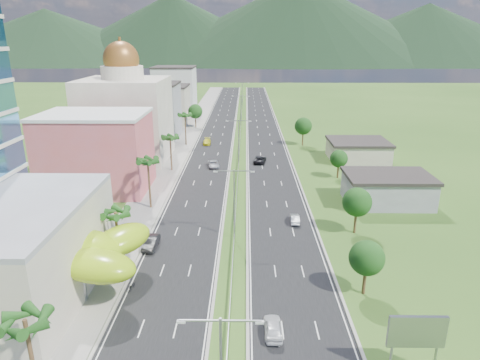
{
  "coord_description": "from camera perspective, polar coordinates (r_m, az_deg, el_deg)",
  "views": [
    {
      "loc": [
        1.71,
        -49.91,
        29.38
      ],
      "look_at": [
        0.78,
        17.19,
        7.0
      ],
      "focal_mm": 32.0,
      "sensor_mm": 36.0,
      "label": 1
    }
  ],
  "objects": [
    {
      "name": "billboard",
      "position": [
        43.3,
        22.51,
        -18.37
      ],
      "size": [
        5.2,
        0.35,
        6.2
      ],
      "color": "gray",
      "rests_on": "ground"
    },
    {
      "name": "pink_shophouse",
      "position": [
        89.83,
        -18.58,
        3.37
      ],
      "size": [
        20.0,
        15.0,
        15.0
      ],
      "primitive_type": "cube",
      "color": "#D15755",
      "rests_on": "ground"
    },
    {
      "name": "ground",
      "position": [
        57.94,
        -1.03,
        -12.03
      ],
      "size": [
        500.0,
        500.0,
        0.0
      ],
      "primitive_type": "plane",
      "color": "#2D5119",
      "rests_on": "ground"
    },
    {
      "name": "palm_tree_b",
      "position": [
        59.06,
        -16.26,
        -4.54
      ],
      "size": [
        3.6,
        3.6,
        8.1
      ],
      "color": "#47301C",
      "rests_on": "ground"
    },
    {
      "name": "road_left",
      "position": [
        143.25,
        -2.93,
        6.59
      ],
      "size": [
        11.0,
        260.0,
        0.04
      ],
      "primitive_type": "cube",
      "color": "black",
      "rests_on": "ground"
    },
    {
      "name": "leafy_tree_rc",
      "position": [
        95.5,
        13.05,
        2.78
      ],
      "size": [
        3.85,
        3.85,
        6.33
      ],
      "color": "#47301C",
      "rests_on": "ground"
    },
    {
      "name": "car_yellow_far_left",
      "position": [
        124.58,
        -4.42,
        5.13
      ],
      "size": [
        2.35,
        5.34,
        1.53
      ],
      "primitive_type": "imported",
      "rotation": [
        0.0,
        0.0,
        0.04
      ],
      "color": "gold",
      "rests_on": "road_left"
    },
    {
      "name": "car_silver_right",
      "position": [
        72.11,
        7.32,
        -5.14
      ],
      "size": [
        1.57,
        4.14,
        1.35
      ],
      "primitive_type": "imported",
      "rotation": [
        0.0,
        0.0,
        3.11
      ],
      "color": "#93959A",
      "rests_on": "road_right"
    },
    {
      "name": "domed_building",
      "position": [
        110.51,
        -14.98,
        8.44
      ],
      "size": [
        20.0,
        20.0,
        28.7
      ],
      "color": "#BEB39D",
      "rests_on": "ground"
    },
    {
      "name": "streetlight_median_b",
      "position": [
        64.06,
        -0.79,
        -2.24
      ],
      "size": [
        6.04,
        0.25,
        11.0
      ],
      "color": "gray",
      "rests_on": "ground"
    },
    {
      "name": "midrise_grey",
      "position": [
        134.75,
        -11.66,
        8.94
      ],
      "size": [
        16.0,
        15.0,
        16.0
      ],
      "primitive_type": "cube",
      "color": "gray",
      "rests_on": "ground"
    },
    {
      "name": "palm_tree_a",
      "position": [
        39.13,
        -26.69,
        -16.87
      ],
      "size": [
        3.6,
        3.6,
        9.1
      ],
      "color": "#47301C",
      "rests_on": "ground"
    },
    {
      "name": "car_silver_mid_left",
      "position": [
        102.15,
        -3.58,
        2.14
      ],
      "size": [
        3.29,
        5.6,
        1.46
      ],
      "primitive_type": "imported",
      "rotation": [
        0.0,
        0.0,
        0.17
      ],
      "color": "#A4A5AC",
      "rests_on": "road_left"
    },
    {
      "name": "palm_tree_e",
      "position": [
        122.95,
        -7.35,
        8.43
      ],
      "size": [
        3.6,
        3.6,
        9.4
      ],
      "color": "#47301C",
      "rests_on": "ground"
    },
    {
      "name": "leafy_tree_rb",
      "position": [
        68.68,
        15.34,
        -2.88
      ],
      "size": [
        4.55,
        4.55,
        7.47
      ],
      "color": "#47301C",
      "rests_on": "ground"
    },
    {
      "name": "car_dark_far_right",
      "position": [
        105.73,
        2.68,
        2.75
      ],
      "size": [
        3.52,
        5.99,
        1.57
      ],
      "primitive_type": "imported",
      "rotation": [
        0.0,
        0.0,
        2.97
      ],
      "color": "black",
      "rests_on": "road_right"
    },
    {
      "name": "car_white_near_right",
      "position": [
        47.05,
        4.42,
        -18.99
      ],
      "size": [
        1.92,
        4.59,
        1.55
      ],
      "primitive_type": "imported",
      "rotation": [
        0.0,
        0.0,
        3.16
      ],
      "color": "white",
      "rests_on": "road_right"
    },
    {
      "name": "palm_tree_c",
      "position": [
        76.83,
        -12.19,
        2.25
      ],
      "size": [
        3.6,
        3.6,
        9.6
      ],
      "color": "#47301C",
      "rests_on": "ground"
    },
    {
      "name": "palm_tree_d",
      "position": [
        98.9,
        -9.29,
        5.45
      ],
      "size": [
        3.6,
        3.6,
        8.6
      ],
      "color": "#47301C",
      "rests_on": "ground"
    },
    {
      "name": "leafy_tree_ra",
      "position": [
        53.16,
        16.55,
        -9.96
      ],
      "size": [
        4.2,
        4.2,
        6.9
      ],
      "color": "#47301C",
      "rests_on": "ground"
    },
    {
      "name": "median_guardrail",
      "position": [
        125.25,
        -0.01,
        5.17
      ],
      "size": [
        0.1,
        216.06,
        0.76
      ],
      "color": "gray",
      "rests_on": "ground"
    },
    {
      "name": "midrise_white",
      "position": [
        178.41,
        -8.65,
        11.68
      ],
      "size": [
        16.0,
        15.0,
        18.0
      ],
      "primitive_type": "cube",
      "color": "silver",
      "rests_on": "ground"
    },
    {
      "name": "streetlight_median_d",
      "position": [
        146.67,
        0.12,
        9.57
      ],
      "size": [
        6.04,
        0.25,
        11.0
      ],
      "color": "gray",
      "rests_on": "ground"
    },
    {
      "name": "streetlight_median_e",
      "position": [
        191.26,
        0.28,
        11.65
      ],
      "size": [
        6.04,
        0.25,
        11.0
      ],
      "color": "gray",
      "rests_on": "ground"
    },
    {
      "name": "shed_near",
      "position": [
        83.81,
        19.03,
        -1.31
      ],
      "size": [
        15.0,
        10.0,
        5.0
      ],
      "primitive_type": "cube",
      "color": "gray",
      "rests_on": "ground"
    },
    {
      "name": "lime_canopy",
      "position": [
        56.33,
        -22.23,
        -8.7
      ],
      "size": [
        18.0,
        15.0,
        7.4
      ],
      "color": "#8EB812",
      "rests_on": "ground"
    },
    {
      "name": "midrise_beige",
      "position": [
        156.28,
        -9.95,
        9.75
      ],
      "size": [
        16.0,
        15.0,
        13.0
      ],
      "primitive_type": "cube",
      "color": "#B7A897",
      "rests_on": "ground"
    },
    {
      "name": "streetlight_median_c",
      "position": [
        102.45,
        -0.18,
        5.68
      ],
      "size": [
        6.04,
        0.25,
        11.0
      ],
      "color": "gray",
      "rests_on": "ground"
    },
    {
      "name": "leafy_tree_rd",
      "position": [
        123.33,
        8.43,
        7.12
      ],
      "size": [
        4.9,
        4.9,
        8.05
      ],
      "color": "#47301C",
      "rests_on": "ground"
    },
    {
      "name": "mountain_ridge",
      "position": [
        504.15,
        7.69,
        14.94
      ],
      "size": [
        860.0,
        140.0,
        90.0
      ],
      "primitive_type": null,
      "color": "black",
      "rests_on": "ground"
    },
    {
      "name": "car_dark_left",
      "position": [
        64.69,
        -11.77,
        -8.15
      ],
      "size": [
        1.91,
        4.94,
        1.6
      ],
      "primitive_type": "imported",
      "rotation": [
        0.0,
        0.0,
        -0.04
      ],
      "color": "black",
      "rests_on": "road_left"
    },
    {
      "name": "road_right",
      "position": [
        143.07,
        3.11,
        6.58
      ],
      "size": [
        11.0,
        260.0,
        0.04
      ],
      "primitive_type": "cube",
      "color": "black",
      "rests_on": "ground"
    },
    {
      "name": "shed_far",
      "position": [
        112.0,
        15.43,
        3.73
      ],
      "size": [
        14.0,
        12.0,
        4.4
      ],
      "primitive_type": "cube",
      "color": "#B7A897",
      "rests_on": "ground"
    },
    {
      "name": "motorcycle",
      "position": [
        55.36,
        -14.23,
        -13.47
      ],
      "size": [
        0.86,
        1.92,
        1.18
      ],
      "primitive_type": "imported",
      "rotation": [
        0.0,
        0.0,
        -0.17
      ],
      "color": "black",
      "rests_on": "road_left"
    },
    {
      "name": "sidewalk_left",
      "position": [
        144.16,
        -6.73,
        6.58
      ],
      "size": [
        7.0,
        260.0,
        0.12
      ],
      "primitive_type": "cube",
      "color": "gray",
      "rests_on": "ground"
    },
    {
      "name": "leafy_tree_lfar",
      "position": [
        147.85,
        -5.98,
        9.08
      ],
      "size": [
        4.9,
        4.9,
        8.05
      ],
      "color": "#47301C",
      "rests_on": "ground"
    }
  ]
}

